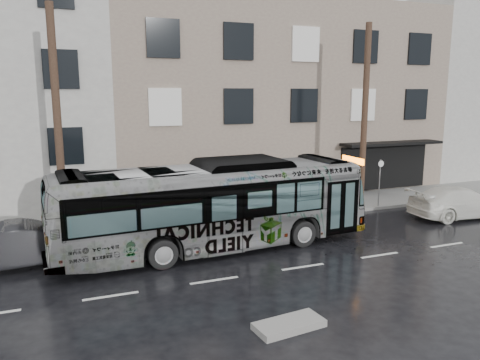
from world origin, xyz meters
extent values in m
plane|color=black|center=(0.00, 0.00, 0.00)|extent=(120.00, 120.00, 0.00)
cube|color=gray|center=(0.00, 4.90, 0.07)|extent=(90.00, 3.60, 0.15)
cube|color=gray|center=(5.00, 12.70, 5.50)|extent=(20.00, 12.00, 11.00)
cube|color=#B8B7AE|center=(24.00, 12.70, 6.00)|extent=(18.00, 12.00, 12.00)
cylinder|color=#452F22|center=(6.50, 3.30, 4.65)|extent=(0.30, 0.30, 9.00)
cylinder|color=#452F22|center=(-7.50, 3.30, 4.65)|extent=(0.30, 0.30, 9.00)
cylinder|color=slate|center=(7.60, 3.30, 1.35)|extent=(0.06, 0.06, 2.40)
imported|color=#B2B2B2|center=(-2.23, 0.47, 1.69)|extent=(12.29, 3.54, 3.38)
imported|color=white|center=(10.17, 0.56, 0.74)|extent=(5.18, 2.34, 1.47)
imported|color=black|center=(-8.73, 1.16, 0.75)|extent=(4.72, 2.04, 1.51)
cube|color=gray|center=(-2.40, -6.11, 0.09)|extent=(1.88, 0.99, 0.18)
camera|label=1|loc=(-7.57, -15.86, 5.88)|focal=35.00mm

